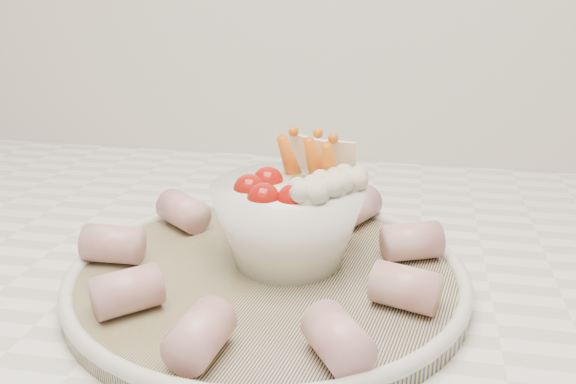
# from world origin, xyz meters

# --- Properties ---
(serving_platter) EXTENTS (0.37, 0.37, 0.02)m
(serving_platter) POSITION_xyz_m (0.05, 1.39, 0.93)
(serving_platter) COLOR navy
(serving_platter) RESTS_ON kitchen_counter
(veggie_bowl) EXTENTS (0.13, 0.13, 0.11)m
(veggie_bowl) POSITION_xyz_m (0.06, 1.41, 0.97)
(veggie_bowl) COLOR white
(veggie_bowl) RESTS_ON serving_platter
(cured_meat_rolls) EXTENTS (0.30, 0.30, 0.03)m
(cured_meat_rolls) POSITION_xyz_m (0.05, 1.39, 0.95)
(cured_meat_rolls) COLOR #B2515D
(cured_meat_rolls) RESTS_ON serving_platter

